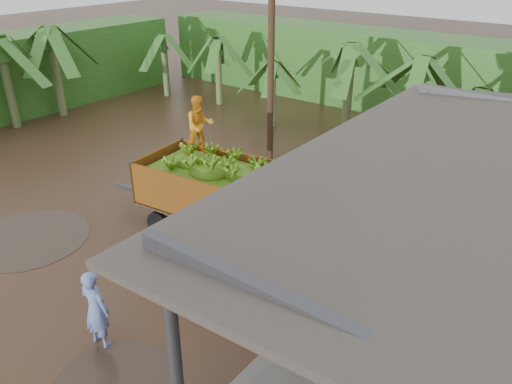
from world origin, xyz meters
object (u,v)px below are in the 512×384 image
(banana_trailer, at_px, (222,190))
(utility_pole, at_px, (271,42))
(man_blue, at_px, (96,309))
(man_grey, at_px, (433,287))

(banana_trailer, distance_m, utility_pole, 6.28)
(banana_trailer, height_order, utility_pole, utility_pole)
(man_blue, bearing_deg, man_grey, -142.59)
(banana_trailer, relative_size, man_blue, 3.62)
(banana_trailer, bearing_deg, utility_pole, 106.10)
(man_blue, height_order, utility_pole, utility_pole)
(utility_pole, bearing_deg, man_blue, -73.68)
(man_grey, bearing_deg, banana_trailer, -21.42)
(man_blue, height_order, man_grey, man_blue)
(man_blue, distance_m, man_grey, 7.00)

